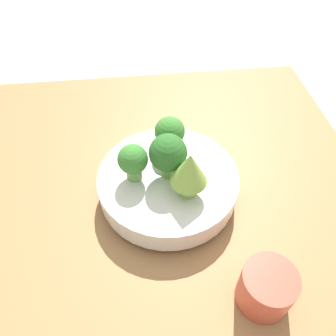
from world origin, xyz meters
The scene contains 8 objects.
ground_plane centered at (0.00, 0.00, 0.00)m, with size 6.00×6.00×0.00m, color beige.
table centered at (0.00, 0.00, 0.02)m, with size 0.93×0.85×0.04m.
bowl centered at (0.04, -0.02, 0.07)m, with size 0.27×0.27×0.06m.
broccoli_floret_center centered at (0.04, -0.02, 0.15)m, with size 0.07×0.07×0.10m.
romanesco_piece_near centered at (0.07, -0.07, 0.16)m, with size 0.07×0.07×0.10m.
broccoli_floret_left centered at (-0.02, -0.02, 0.14)m, with size 0.06×0.06×0.08m.
broccoli_floret_back centered at (0.05, 0.05, 0.14)m, with size 0.06×0.06×0.08m.
cup centered at (0.16, -0.24, 0.07)m, with size 0.08×0.08×0.08m.
Camera 1 is at (-0.01, -0.42, 0.57)m, focal length 35.00 mm.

